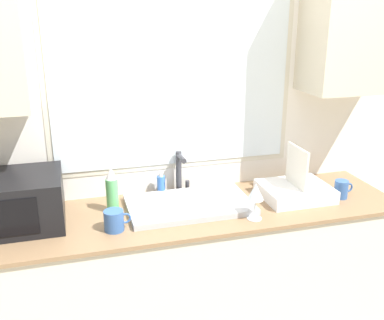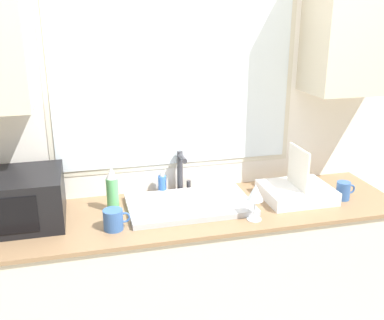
{
  "view_description": "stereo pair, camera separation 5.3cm",
  "coord_description": "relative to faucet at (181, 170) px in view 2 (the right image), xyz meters",
  "views": [
    {
      "loc": [
        -0.55,
        -1.76,
        1.93
      ],
      "look_at": [
        0.01,
        0.26,
        1.21
      ],
      "focal_mm": 42.0,
      "sensor_mm": 36.0,
      "label": 1
    },
    {
      "loc": [
        -0.5,
        -1.77,
        1.93
      ],
      "look_at": [
        0.01,
        0.26,
        1.21
      ],
      "focal_mm": 42.0,
      "sensor_mm": 36.0,
      "label": 2
    }
  ],
  "objects": [
    {
      "name": "wine_glass",
      "position": [
        0.27,
        -0.42,
        0.0
      ],
      "size": [
        0.08,
        0.08,
        0.19
      ],
      "color": "silver",
      "rests_on": "countertop"
    },
    {
      "name": "spray_bottle",
      "position": [
        -0.39,
        -0.15,
        -0.02
      ],
      "size": [
        0.06,
        0.06,
        0.24
      ],
      "color": "#59B266",
      "rests_on": "countertop"
    },
    {
      "name": "wall_back",
      "position": [
        -0.02,
        0.05,
        0.35
      ],
      "size": [
        6.0,
        0.38,
        2.6
      ],
      "color": "silver",
      "rests_on": "ground_plane"
    },
    {
      "name": "countertop",
      "position": [
        -0.02,
        -0.23,
        -0.6
      ],
      "size": [
        2.25,
        0.61,
        0.93
      ],
      "color": "beige",
      "rests_on": "ground_plane"
    },
    {
      "name": "mug_by_rack",
      "position": [
        0.83,
        -0.31,
        -0.09
      ],
      "size": [
        0.11,
        0.07,
        0.1
      ],
      "color": "#335999",
      "rests_on": "countertop"
    },
    {
      "name": "sink_basin",
      "position": [
        -0.0,
        -0.21,
        -0.12
      ],
      "size": [
        0.64,
        0.38,
        0.03
      ],
      "color": "#B2B2B7",
      "rests_on": "countertop"
    },
    {
      "name": "dish_rack",
      "position": [
        0.59,
        -0.24,
        -0.09
      ],
      "size": [
        0.36,
        0.31,
        0.29
      ],
      "color": "white",
      "rests_on": "countertop"
    },
    {
      "name": "microwave",
      "position": [
        -0.85,
        -0.17,
        -0.01
      ],
      "size": [
        0.43,
        0.38,
        0.25
      ],
      "color": "black",
      "rests_on": "countertop"
    },
    {
      "name": "mug_near_sink",
      "position": [
        -0.41,
        -0.36,
        -0.09
      ],
      "size": [
        0.13,
        0.09,
        0.1
      ],
      "color": "#335999",
      "rests_on": "countertop"
    },
    {
      "name": "soap_bottle",
      "position": [
        -0.11,
        -0.0,
        -0.08
      ],
      "size": [
        0.05,
        0.05,
        0.14
      ],
      "color": "blue",
      "rests_on": "countertop"
    },
    {
      "name": "faucet",
      "position": [
        0.0,
        0.0,
        0.0
      ],
      "size": [
        0.08,
        0.14,
        0.24
      ],
      "color": "#333338",
      "rests_on": "countertop"
    }
  ]
}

